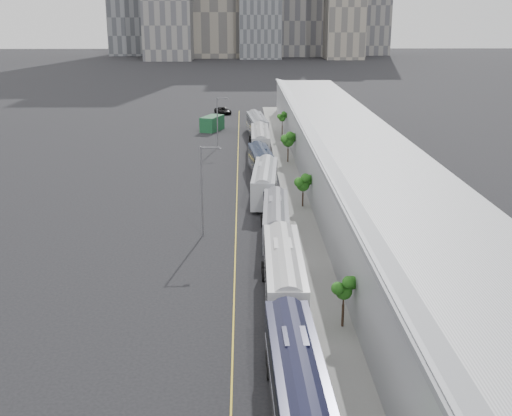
{
  "coord_description": "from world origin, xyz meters",
  "views": [
    {
      "loc": [
        -0.76,
        -10.56,
        21.27
      ],
      "look_at": [
        0.51,
        49.36,
        3.0
      ],
      "focal_mm": 45.0,
      "sensor_mm": 36.0,
      "label": 1
    }
  ],
  "objects_px": {
    "shipping_container": "(212,123)",
    "suv": "(223,111)",
    "bus_3": "(276,222)",
    "bus_4": "(265,185)",
    "bus_6": "(260,143)",
    "bus_7": "(257,127)",
    "bus_5": "(262,165)",
    "street_lamp_near": "(204,185)",
    "bus_1": "(297,387)",
    "bus_2": "(284,279)",
    "street_lamp_far": "(219,119)"
  },
  "relations": [
    {
      "from": "shipping_container",
      "to": "suv",
      "type": "relative_size",
      "value": 1.09
    },
    {
      "from": "bus_3",
      "to": "bus_4",
      "type": "relative_size",
      "value": 0.9
    },
    {
      "from": "bus_6",
      "to": "bus_7",
      "type": "xyz_separation_m",
      "value": [
        -0.13,
        14.94,
        -0.05
      ]
    },
    {
      "from": "bus_5",
      "to": "street_lamp_near",
      "type": "distance_m",
      "value": 25.35
    },
    {
      "from": "bus_6",
      "to": "shipping_container",
      "type": "height_order",
      "value": "bus_6"
    },
    {
      "from": "bus_6",
      "to": "shipping_container",
      "type": "bearing_deg",
      "value": 112.66
    },
    {
      "from": "street_lamp_near",
      "to": "bus_5",
      "type": "bearing_deg",
      "value": 75.21
    },
    {
      "from": "bus_4",
      "to": "bus_5",
      "type": "distance_m",
      "value": 11.08
    },
    {
      "from": "bus_7",
      "to": "bus_1",
      "type": "bearing_deg",
      "value": -94.63
    },
    {
      "from": "bus_5",
      "to": "street_lamp_near",
      "type": "bearing_deg",
      "value": -109.67
    },
    {
      "from": "bus_3",
      "to": "bus_6",
      "type": "xyz_separation_m",
      "value": [
        -0.48,
        39.25,
        0.19
      ]
    },
    {
      "from": "bus_5",
      "to": "suv",
      "type": "height_order",
      "value": "bus_5"
    },
    {
      "from": "bus_5",
      "to": "bus_4",
      "type": "bearing_deg",
      "value": -94.67
    },
    {
      "from": "bus_3",
      "to": "suv",
      "type": "relative_size",
      "value": 2.35
    },
    {
      "from": "bus_7",
      "to": "bus_2",
      "type": "bearing_deg",
      "value": -94.42
    },
    {
      "from": "bus_4",
      "to": "bus_1",
      "type": "bearing_deg",
      "value": -85.54
    },
    {
      "from": "bus_2",
      "to": "suv",
      "type": "relative_size",
      "value": 2.69
    },
    {
      "from": "street_lamp_far",
      "to": "shipping_container",
      "type": "bearing_deg",
      "value": 96.47
    },
    {
      "from": "street_lamp_far",
      "to": "shipping_container",
      "type": "distance_m",
      "value": 16.69
    },
    {
      "from": "bus_1",
      "to": "street_lamp_far",
      "type": "bearing_deg",
      "value": 94.04
    },
    {
      "from": "suv",
      "to": "bus_4",
      "type": "bearing_deg",
      "value": -107.92
    },
    {
      "from": "bus_5",
      "to": "bus_6",
      "type": "relative_size",
      "value": 0.93
    },
    {
      "from": "suv",
      "to": "bus_7",
      "type": "bearing_deg",
      "value": -99.37
    },
    {
      "from": "shipping_container",
      "to": "bus_1",
      "type": "bearing_deg",
      "value": -62.77
    },
    {
      "from": "bus_2",
      "to": "bus_5",
      "type": "distance_m",
      "value": 39.34
    },
    {
      "from": "bus_6",
      "to": "suv",
      "type": "height_order",
      "value": "bus_6"
    },
    {
      "from": "bus_4",
      "to": "bus_6",
      "type": "relative_size",
      "value": 0.99
    },
    {
      "from": "bus_2",
      "to": "shipping_container",
      "type": "distance_m",
      "value": 75.23
    },
    {
      "from": "bus_7",
      "to": "shipping_container",
      "type": "bearing_deg",
      "value": 139.73
    },
    {
      "from": "bus_5",
      "to": "shipping_container",
      "type": "xyz_separation_m",
      "value": [
        -8.3,
        35.37,
        -0.18
      ]
    },
    {
      "from": "bus_3",
      "to": "bus_6",
      "type": "relative_size",
      "value": 0.89
    },
    {
      "from": "bus_5",
      "to": "bus_6",
      "type": "height_order",
      "value": "bus_6"
    },
    {
      "from": "bus_3",
      "to": "bus_7",
      "type": "height_order",
      "value": "bus_7"
    },
    {
      "from": "bus_4",
      "to": "street_lamp_near",
      "type": "distance_m",
      "value": 15.09
    },
    {
      "from": "bus_1",
      "to": "bus_4",
      "type": "relative_size",
      "value": 1.0
    },
    {
      "from": "bus_2",
      "to": "bus_7",
      "type": "height_order",
      "value": "bus_2"
    },
    {
      "from": "bus_7",
      "to": "suv",
      "type": "height_order",
      "value": "bus_7"
    },
    {
      "from": "bus_3",
      "to": "suv",
      "type": "bearing_deg",
      "value": 98.12
    },
    {
      "from": "bus_4",
      "to": "bus_6",
      "type": "xyz_separation_m",
      "value": [
        0.13,
        25.57,
        0.03
      ]
    },
    {
      "from": "bus_5",
      "to": "street_lamp_far",
      "type": "xyz_separation_m",
      "value": [
        -6.46,
        19.14,
        3.23
      ]
    },
    {
      "from": "bus_4",
      "to": "street_lamp_far",
      "type": "xyz_separation_m",
      "value": [
        -6.5,
        30.21,
        3.12
      ]
    },
    {
      "from": "bus_1",
      "to": "bus_6",
      "type": "height_order",
      "value": "bus_6"
    },
    {
      "from": "street_lamp_far",
      "to": "suv",
      "type": "distance_m",
      "value": 37.29
    },
    {
      "from": "bus_7",
      "to": "suv",
      "type": "relative_size",
      "value": 2.58
    },
    {
      "from": "bus_6",
      "to": "bus_7",
      "type": "bearing_deg",
      "value": 91.09
    },
    {
      "from": "bus_1",
      "to": "street_lamp_far",
      "type": "distance_m",
      "value": 73.6
    },
    {
      "from": "bus_6",
      "to": "suv",
      "type": "xyz_separation_m",
      "value": [
        -7.0,
        41.7,
        -0.96
      ]
    },
    {
      "from": "bus_7",
      "to": "shipping_container",
      "type": "relative_size",
      "value": 2.36
    },
    {
      "from": "bus_2",
      "to": "bus_3",
      "type": "height_order",
      "value": "bus_2"
    },
    {
      "from": "street_lamp_far",
      "to": "bus_6",
      "type": "bearing_deg",
      "value": -34.97
    }
  ]
}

